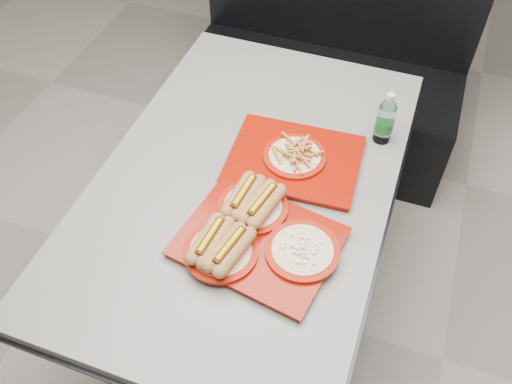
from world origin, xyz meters
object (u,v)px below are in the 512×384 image
(water_bottle, at_px, (385,121))
(booth_bench, at_px, (325,69))
(tray_far, at_px, (295,157))
(diner_table, at_px, (246,210))
(tray_near, at_px, (253,234))

(water_bottle, bearing_deg, booth_bench, 115.13)
(booth_bench, relative_size, tray_far, 3.14)
(diner_table, height_order, booth_bench, booth_bench)
(diner_table, bearing_deg, tray_near, -64.49)
(diner_table, height_order, water_bottle, water_bottle)
(booth_bench, distance_m, tray_far, 1.06)
(diner_table, xyz_separation_m, tray_near, (0.11, -0.22, 0.20))
(booth_bench, xyz_separation_m, tray_near, (0.11, -1.32, 0.38))
(diner_table, distance_m, booth_bench, 1.11)
(tray_near, bearing_deg, tray_far, 87.03)
(tray_far, distance_m, water_bottle, 0.32)
(tray_near, bearing_deg, booth_bench, 94.64)
(booth_bench, height_order, tray_far, booth_bench)
(tray_far, bearing_deg, tray_near, -92.97)
(diner_table, bearing_deg, booth_bench, 90.00)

